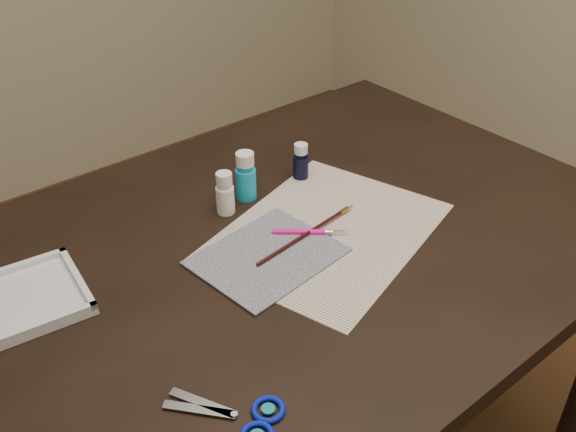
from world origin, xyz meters
TOP-DOWN VIEW (x-y plane):
  - table at (0.00, 0.00)m, footprint 1.30×0.90m
  - paper at (0.07, -0.03)m, footprint 0.51×0.44m
  - canvas at (-0.06, -0.02)m, footprint 0.26×0.22m
  - paint_bottle_white at (-0.04, 0.15)m, footprint 0.04×0.04m
  - paint_bottle_cyan at (0.03, 0.16)m, footprint 0.05×0.05m
  - paint_bottle_navy at (0.16, 0.15)m, footprint 0.03×0.03m
  - paintbrush at (0.03, -0.02)m, footprint 0.27×0.04m
  - craft_knife at (0.04, -0.02)m, footprint 0.12×0.10m
  - scissors at (-0.32, -0.25)m, footprint 0.18×0.19m
  - palette_tray at (-0.43, 0.13)m, footprint 0.19×0.19m

SIDE VIEW (x-z plane):
  - table at x=0.00m, z-range 0.00..0.75m
  - paper at x=0.07m, z-range 0.75..0.75m
  - canvas at x=-0.06m, z-range 0.75..0.76m
  - scissors at x=-0.32m, z-range 0.75..0.76m
  - craft_knife at x=0.04m, z-range 0.75..0.76m
  - paintbrush at x=0.03m, z-range 0.76..0.76m
  - palette_tray at x=-0.43m, z-range 0.75..0.77m
  - paint_bottle_navy at x=0.16m, z-range 0.75..0.83m
  - paint_bottle_white at x=-0.04m, z-range 0.75..0.84m
  - paint_bottle_cyan at x=0.03m, z-range 0.75..0.85m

